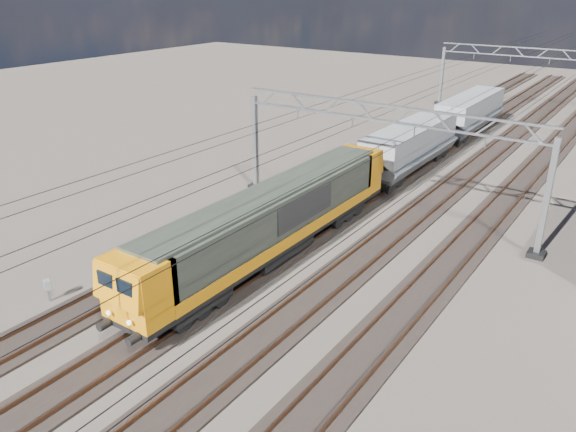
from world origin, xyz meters
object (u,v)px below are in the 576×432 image
Objects in this scene: catenary_gantry_far at (527,78)px; hopper_wagon_lead at (410,144)px; locomotive at (274,219)px; hopper_wagon_mid at (470,111)px; catenary_gantry_mid at (380,158)px; trackside_cabinet at (47,286)px.

catenary_gantry_far is 26.62m from hopper_wagon_lead.
locomotive is 31.90m from hopper_wagon_mid.
hopper_wagon_lead is 1.00× the size of hopper_wagon_mid.
hopper_wagon_mid is at bearing 94.82° from catenary_gantry_mid.
locomotive is 17.70m from hopper_wagon_lead.
locomotive is at bearing -103.72° from catenary_gantry_mid.
trackside_cabinet is at bearing -122.73° from locomotive.
hopper_wagon_mid is 41.76m from trackside_cabinet.
hopper_wagon_lead is 12.00× the size of trackside_cabinet.
hopper_wagon_lead and hopper_wagon_mid have the same top height.
locomotive is (-2.00, -8.19, -1.58)m from catenary_gantry_mid.
catenary_gantry_far reaches higher than locomotive.
trackside_cabinet is at bearing -102.57° from hopper_wagon_lead.
catenary_gantry_mid reaches higher than hopper_wagon_mid.
hopper_wagon_lead is (-2.00, -26.50, -1.67)m from catenary_gantry_far.
catenary_gantry_far is at bearing 85.68° from hopper_wagon_lead.
catenary_gantry_far is 44.26m from locomotive.
hopper_wagon_lead is at bearing -90.00° from hopper_wagon_mid.
hopper_wagon_lead reaches higher than trackside_cabinet.
catenary_gantry_far reaches higher than hopper_wagon_lead.
hopper_wagon_mid is at bearing 90.00° from locomotive.
hopper_wagon_mid is at bearing 90.00° from hopper_wagon_lead.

